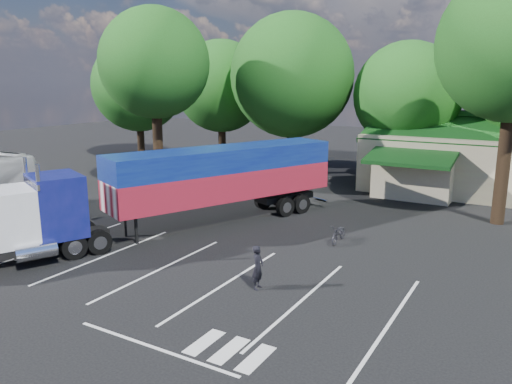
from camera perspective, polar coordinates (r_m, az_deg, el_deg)
The scene contains 9 objects.
ground at distance 26.06m, azimuth -2.05°, elevation -4.55°, with size 120.00×120.00×0.00m, color black.
tree_row_a at distance 51.53m, azimuth -13.32°, elevation 11.75°, with size 9.00×9.00×11.68m.
tree_row_b at distance 46.91m, azimuth -4.00°, elevation 11.95°, with size 8.40×8.40×11.35m.
tree_row_c at distance 41.48m, azimuth 4.13°, elevation 13.11°, with size 10.00×10.00×13.05m.
tree_row_d at distance 39.65m, azimuth 16.91°, elevation 10.52°, with size 8.00×8.00×10.60m.
tree_near_left at distance 36.04m, azimuth -11.52°, elevation 14.18°, with size 7.60×7.60×12.65m.
semi_truck at distance 25.96m, azimuth -8.76°, elevation 0.87°, with size 10.72×20.08×4.37m.
woman at distance 18.93m, azimuth 0.20°, elevation -8.60°, with size 0.62×0.41×1.70m, color black.
bicycle at distance 24.59m, azimuth 9.45°, elevation -4.66°, with size 0.61×1.76×0.93m, color black.
Camera 1 is at (13.32, -21.02, 7.73)m, focal length 35.00 mm.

